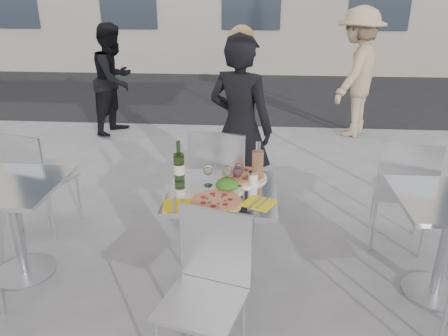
# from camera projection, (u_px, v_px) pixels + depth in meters

# --- Properties ---
(ground) EXTENTS (80.00, 80.00, 0.00)m
(ground) POSITION_uv_depth(u_px,v_px,m) (222.00, 283.00, 3.19)
(ground) COLOR slate
(street_asphalt) EXTENTS (24.00, 5.00, 0.00)m
(street_asphalt) POSITION_uv_depth(u_px,v_px,m) (248.00, 92.00, 9.19)
(street_asphalt) COLOR black
(street_asphalt) RESTS_ON ground
(main_table) EXTENTS (0.72, 0.72, 0.75)m
(main_table) POSITION_uv_depth(u_px,v_px,m) (222.00, 218.00, 2.99)
(main_table) COLOR #B7BABF
(main_table) RESTS_ON ground
(side_table_left) EXTENTS (0.72, 0.72, 0.75)m
(side_table_left) POSITION_uv_depth(u_px,v_px,m) (12.00, 210.00, 3.10)
(side_table_left) COLOR #B7BABF
(side_table_left) RESTS_ON ground
(side_table_right) EXTENTS (0.72, 0.72, 0.75)m
(side_table_right) POSITION_uv_depth(u_px,v_px,m) (448.00, 227.00, 2.88)
(side_table_right) COLOR #B7BABF
(side_table_right) RESTS_ON ground
(chair_far) EXTENTS (0.58, 0.59, 1.01)m
(chair_far) POSITION_uv_depth(u_px,v_px,m) (222.00, 177.00, 3.49)
(chair_far) COLOR silver
(chair_far) RESTS_ON ground
(chair_near) EXTENTS (0.51, 0.52, 0.91)m
(chair_near) POSITION_uv_depth(u_px,v_px,m) (208.00, 280.00, 2.35)
(chair_near) COLOR silver
(chair_near) RESTS_ON ground
(side_chair_lfar) EXTENTS (0.53, 0.53, 0.92)m
(side_chair_lfar) POSITION_uv_depth(u_px,v_px,m) (36.00, 174.00, 3.70)
(side_chair_lfar) COLOR silver
(side_chair_lfar) RESTS_ON ground
(side_chair_rfar) EXTENTS (0.52, 0.53, 0.96)m
(side_chair_rfar) POSITION_uv_depth(u_px,v_px,m) (404.00, 186.00, 3.42)
(side_chair_rfar) COLOR silver
(side_chair_rfar) RESTS_ON ground
(woman_diner) EXTENTS (0.72, 0.62, 1.68)m
(woman_diner) POSITION_uv_depth(u_px,v_px,m) (240.00, 128.00, 3.92)
(woman_diner) COLOR black
(woman_diner) RESTS_ON ground
(pedestrian_a) EXTENTS (0.78, 0.90, 1.58)m
(pedestrian_a) POSITION_uv_depth(u_px,v_px,m) (114.00, 80.00, 6.31)
(pedestrian_a) COLOR black
(pedestrian_a) RESTS_ON ground
(pedestrian_b) EXTENTS (1.16, 1.34, 1.80)m
(pedestrian_b) POSITION_uv_depth(u_px,v_px,m) (357.00, 73.00, 6.16)
(pedestrian_b) COLOR tan
(pedestrian_b) RESTS_ON ground
(pizza_near) EXTENTS (0.32, 0.32, 0.02)m
(pizza_near) POSITION_uv_depth(u_px,v_px,m) (216.00, 201.00, 2.73)
(pizza_near) COLOR #E0A757
(pizza_near) RESTS_ON main_table
(pizza_far) EXTENTS (0.34, 0.34, 0.03)m
(pizza_far) POSITION_uv_depth(u_px,v_px,m) (243.00, 176.00, 3.09)
(pizza_far) COLOR white
(pizza_far) RESTS_ON main_table
(salad_plate) EXTENTS (0.22, 0.22, 0.09)m
(salad_plate) POSITION_uv_depth(u_px,v_px,m) (227.00, 185.00, 2.90)
(salad_plate) COLOR white
(salad_plate) RESTS_ON main_table
(wine_bottle) EXTENTS (0.07, 0.08, 0.29)m
(wine_bottle) POSITION_uv_depth(u_px,v_px,m) (179.00, 166.00, 3.01)
(wine_bottle) COLOR #2E521E
(wine_bottle) RESTS_ON main_table
(carafe) EXTENTS (0.08, 0.08, 0.29)m
(carafe) POSITION_uv_depth(u_px,v_px,m) (258.00, 165.00, 3.01)
(carafe) COLOR tan
(carafe) RESTS_ON main_table
(sugar_shaker) EXTENTS (0.06, 0.06, 0.11)m
(sugar_shaker) POSITION_uv_depth(u_px,v_px,m) (253.00, 179.00, 2.95)
(sugar_shaker) COLOR white
(sugar_shaker) RESTS_ON main_table
(wineglass_white_a) EXTENTS (0.07, 0.07, 0.16)m
(wineglass_white_a) POSITION_uv_depth(u_px,v_px,m) (208.00, 171.00, 2.94)
(wineglass_white_a) COLOR white
(wineglass_white_a) RESTS_ON main_table
(wineglass_white_b) EXTENTS (0.07, 0.07, 0.16)m
(wineglass_white_b) POSITION_uv_depth(u_px,v_px,m) (227.00, 172.00, 2.92)
(wineglass_white_b) COLOR white
(wineglass_white_b) RESTS_ON main_table
(wineglass_red_a) EXTENTS (0.07, 0.07, 0.16)m
(wineglass_red_a) POSITION_uv_depth(u_px,v_px,m) (237.00, 173.00, 2.91)
(wineglass_red_a) COLOR white
(wineglass_red_a) RESTS_ON main_table
(wineglass_red_b) EXTENTS (0.07, 0.07, 0.16)m
(wineglass_red_b) POSITION_uv_depth(u_px,v_px,m) (239.00, 170.00, 2.96)
(wineglass_red_b) COLOR white
(wineglass_red_b) RESTS_ON main_table
(napkin_left) EXTENTS (0.21, 0.21, 0.01)m
(napkin_left) POSITION_uv_depth(u_px,v_px,m) (177.00, 205.00, 2.70)
(napkin_left) COLOR yellow
(napkin_left) RESTS_ON main_table
(napkin_right) EXTENTS (0.24, 0.24, 0.01)m
(napkin_right) POSITION_uv_depth(u_px,v_px,m) (259.00, 203.00, 2.73)
(napkin_right) COLOR yellow
(napkin_right) RESTS_ON main_table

